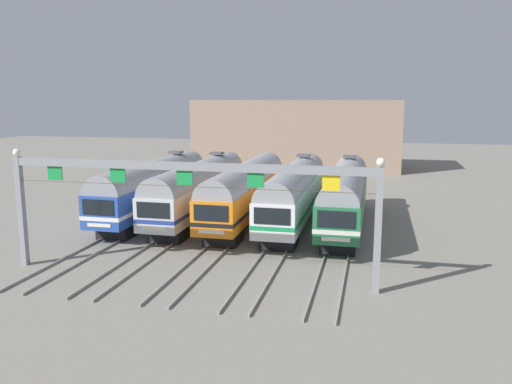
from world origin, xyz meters
The scene contains 9 objects.
ground_plane centered at (0.00, 0.00, 0.00)m, with size 160.00×160.00×0.00m, color gray.
track_bed centered at (0.00, 17.00, 0.07)m, with size 17.20×70.00×0.15m.
commuter_train_blue centered at (-7.85, 0.00, 2.69)m, with size 2.88×18.06×5.05m.
commuter_train_silver centered at (-3.92, 0.00, 2.69)m, with size 2.88×18.06×5.05m.
commuter_train_orange centered at (0.00, -0.01, 2.69)m, with size 2.88×18.06×4.77m.
commuter_train_white centered at (3.92, 0.00, 2.69)m, with size 2.88×18.06×5.05m.
commuter_train_green centered at (7.85, 0.00, 2.69)m, with size 2.88×18.06×5.05m.
catenary_gantry centered at (0.00, -13.50, 5.23)m, with size 20.93×0.44×6.97m.
maintenance_building centered at (-1.02, 34.48, 4.75)m, with size 28.64×10.00×9.49m, color gray.
Camera 1 is at (9.97, -39.74, 9.88)m, focal length 36.69 mm.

